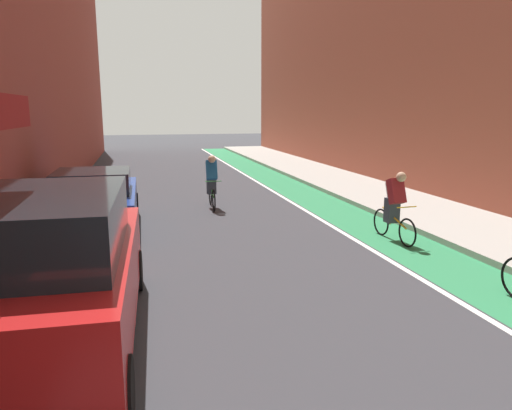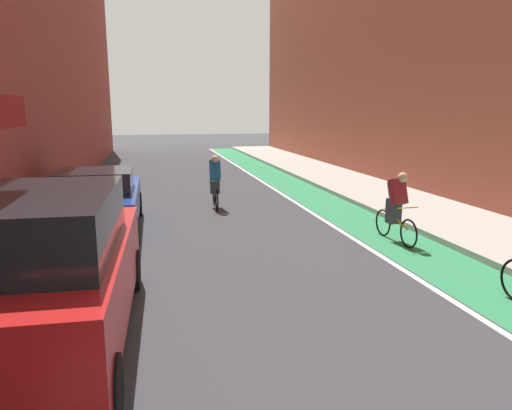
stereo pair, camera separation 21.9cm
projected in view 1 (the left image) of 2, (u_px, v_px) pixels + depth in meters
The scene contains 9 objects.
ground_plane at pixel (217, 212), 13.81m from camera, with size 92.19×92.19×0.00m, color #38383D.
bike_lane_paint at pixel (306, 195), 16.53m from camera, with size 1.60×41.90×0.00m, color #2D8451.
lane_divider_stripe at pixel (281, 196), 16.32m from camera, with size 0.12×41.90×0.00m, color white.
sidewalk_right at pixel (366, 190), 17.07m from camera, with size 3.02×41.90×0.14m, color #A8A59E.
building_facade_right at pixel (414, 11), 18.30m from camera, with size 2.40×37.90×13.40m, color #9E4C38.
parked_suv_red at pixel (53, 270), 5.70m from camera, with size 2.10×4.62×1.98m.
parked_sedan_blue at pixel (95, 201), 11.32m from camera, with size 2.00×4.29×1.53m.
cyclist_trailing at pixel (394, 204), 10.59m from camera, with size 0.48×1.68×1.60m.
cyclist_far at pixel (212, 180), 14.19m from camera, with size 0.48×1.72×1.61m.
Camera 1 is at (-2.14, 3.57, 2.91)m, focal length 33.12 mm.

